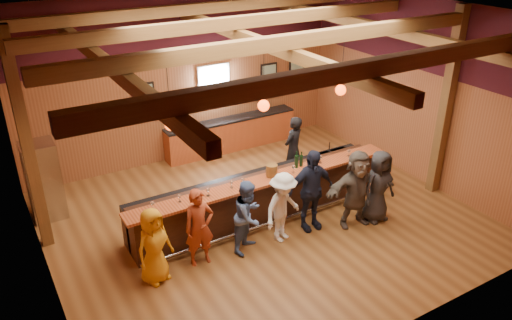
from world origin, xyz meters
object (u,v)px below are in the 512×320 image
object	(u,v)px
customer_denim	(249,216)
back_bar_cabinet	(231,134)
bottle_a	(296,161)
customer_brown	(357,189)
stainless_fridge	(44,181)
customer_orange	(154,246)
ice_bucket	(272,171)
customer_white	(283,208)
bartender	(293,149)
customer_redvest	(199,227)
bar_counter	(260,196)
customer_dark	(378,186)
customer_navy	(311,190)

from	to	relation	value
customer_denim	back_bar_cabinet	bearing A→B (deg)	34.04
bottle_a	customer_brown	bearing A→B (deg)	-55.45
customer_denim	stainless_fridge	bearing A→B (deg)	102.07
back_bar_cabinet	customer_orange	bearing A→B (deg)	-131.65
stainless_fridge	customer_brown	bearing A→B (deg)	-33.60
customer_brown	ice_bucket	distance (m)	1.87
customer_white	bartender	size ratio (longest dim) A/B	0.90
customer_orange	customer_brown	bearing A→B (deg)	-24.88
ice_bucket	customer_redvest	bearing A→B (deg)	-163.66
bottle_a	customer_white	bearing A→B (deg)	-137.29
bar_counter	bottle_a	world-z (taller)	bottle_a
customer_brown	ice_bucket	world-z (taller)	customer_brown
back_bar_cabinet	customer_redvest	xyz separation A→B (m)	(-3.06, -4.44, 0.33)
customer_redvest	bartender	world-z (taller)	bartender
customer_brown	customer_denim	bearing A→B (deg)	-179.81
customer_dark	customer_denim	bearing A→B (deg)	169.32
customer_white	customer_brown	bearing A→B (deg)	-30.17
stainless_fridge	customer_redvest	xyz separation A→B (m)	(2.24, -3.32, -0.10)
customer_navy	customer_redvest	bearing A→B (deg)	-176.74
customer_redvest	ice_bucket	distance (m)	2.13
ice_bucket	customer_dark	bearing A→B (deg)	-29.63
customer_denim	customer_navy	size ratio (longest dim) A/B	0.84
back_bar_cabinet	ice_bucket	xyz separation A→B (m)	(-1.06, -3.85, 0.77)
bar_counter	stainless_fridge	bearing A→B (deg)	149.24
bar_counter	customer_redvest	bearing A→B (deg)	-155.23
back_bar_cabinet	customer_white	size ratio (longest dim) A/B	2.58
customer_orange	bottle_a	world-z (taller)	customer_orange
customer_redvest	bartender	xyz separation A→B (m)	(3.52, 1.96, 0.06)
bartender	customer_denim	bearing A→B (deg)	16.34
bar_counter	back_bar_cabinet	distance (m)	3.76
back_bar_cabinet	customer_redvest	size ratio (longest dim) A/B	2.49
back_bar_cabinet	bottle_a	world-z (taller)	bottle_a
customer_white	bottle_a	distance (m)	1.32
stainless_fridge	customer_white	distance (m)	5.33
customer_denim	bartender	size ratio (longest dim) A/B	0.90
back_bar_cabinet	stainless_fridge	distance (m)	5.43
stainless_fridge	bartender	distance (m)	5.91
customer_white	customer_navy	bearing A→B (deg)	-13.57
customer_navy	bartender	world-z (taller)	customer_navy
customer_redvest	customer_denim	distance (m)	1.04
customer_brown	bottle_a	world-z (taller)	customer_brown
customer_white	customer_denim	bearing A→B (deg)	154.21
customer_redvest	customer_brown	bearing A→B (deg)	-2.77
back_bar_cabinet	customer_navy	bearing A→B (deg)	-96.34
customer_white	customer_brown	size ratio (longest dim) A/B	0.88
bar_counter	ice_bucket	size ratio (longest dim) A/B	23.50
bartender	ice_bucket	bearing A→B (deg)	19.02
customer_orange	customer_denim	world-z (taller)	customer_denim
customer_dark	ice_bucket	bearing A→B (deg)	148.91
customer_redvest	customer_dark	bearing A→B (deg)	-2.89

